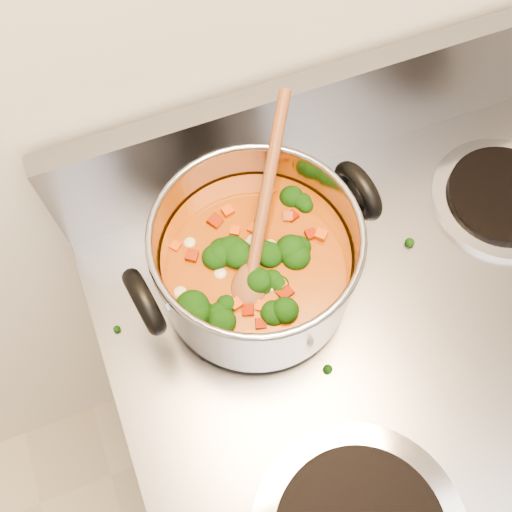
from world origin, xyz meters
The scene contains 4 objects.
electric_range centered at (0.03, 1.16, 0.47)m, with size 0.77×0.70×1.08m.
stockpot centered at (-0.15, 1.32, 1.00)m, with size 0.30×0.23×0.14m.
wooden_spoon centered at (-0.15, 1.32, 1.03)m, with size 0.16×0.23×0.10m.
cooktop_crumbs centered at (-0.08, 1.20, 0.92)m, with size 0.18×0.31×0.01m.
Camera 1 is at (-0.26, 1.06, 1.59)m, focal length 40.00 mm.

